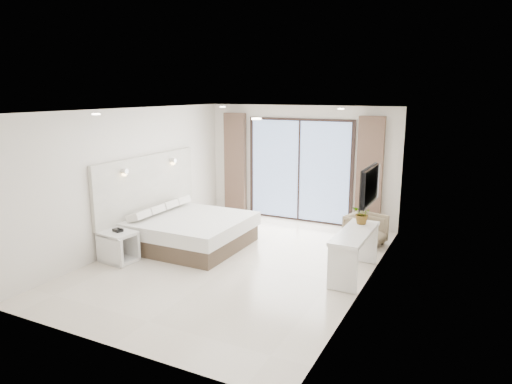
% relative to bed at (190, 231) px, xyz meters
% --- Properties ---
extents(ground, '(6.20, 6.20, 0.00)m').
position_rel_bed_xyz_m(ground, '(1.26, -0.38, -0.31)').
color(ground, beige).
rests_on(ground, ground).
extents(room_shell, '(4.62, 6.22, 2.72)m').
position_rel_bed_xyz_m(room_shell, '(1.06, 0.41, 1.27)').
color(room_shell, silver).
rests_on(room_shell, ground).
extents(bed, '(2.11, 2.00, 0.73)m').
position_rel_bed_xyz_m(bed, '(0.00, 0.00, 0.00)').
color(bed, brown).
rests_on(bed, ground).
extents(nightstand, '(0.66, 0.57, 0.55)m').
position_rel_bed_xyz_m(nightstand, '(-0.67, -1.28, -0.03)').
color(nightstand, silver).
rests_on(nightstand, ground).
extents(phone, '(0.19, 0.16, 0.05)m').
position_rel_bed_xyz_m(phone, '(-0.67, -1.26, 0.27)').
color(phone, black).
rests_on(phone, nightstand).
extents(console_desk, '(0.48, 1.54, 0.77)m').
position_rel_bed_xyz_m(console_desk, '(3.30, -0.04, 0.25)').
color(console_desk, silver).
rests_on(console_desk, ground).
extents(plant, '(0.38, 0.41, 0.29)m').
position_rel_bed_xyz_m(plant, '(3.30, 0.44, 0.61)').
color(plant, '#33662D').
rests_on(plant, console_desk).
extents(armchair, '(0.79, 0.82, 0.69)m').
position_rel_bed_xyz_m(armchair, '(3.11, 1.59, 0.04)').
color(armchair, '#847656').
rests_on(armchair, ground).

